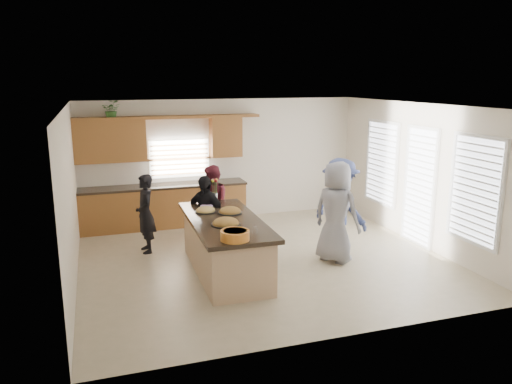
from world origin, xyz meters
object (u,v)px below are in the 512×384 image
object	(u,v)px
woman_left_back	(145,214)
woman_left_mid	(212,203)
woman_left_front	(205,215)
salad_bowl	(235,235)
woman_right_front	(336,212)
island	(225,247)
woman_right_back	(340,207)

from	to	relation	value
woman_left_back	woman_left_mid	xyz separation A→B (m)	(1.37, 0.29, 0.02)
woman_left_front	salad_bowl	bearing A→B (deg)	-41.33
woman_right_front	woman_left_front	bearing A→B (deg)	30.92
island	woman_left_back	bearing A→B (deg)	129.22
island	woman_right_front	xyz separation A→B (m)	(2.04, -0.08, 0.47)
salad_bowl	woman_right_front	world-z (taller)	woman_right_front
woman_left_mid	woman_left_front	size ratio (longest dim) A/B	1.03
island	woman_left_back	xyz separation A→B (m)	(-1.17, 1.49, 0.30)
salad_bowl	woman_left_mid	xyz separation A→B (m)	(0.34, 2.90, -0.25)
woman_left_front	woman_right_front	xyz separation A→B (m)	(2.16, -1.10, 0.16)
woman_left_mid	woman_right_back	world-z (taller)	woman_right_back
salad_bowl	woman_right_back	world-z (taller)	woman_right_back
woman_left_mid	woman_right_front	size ratio (longest dim) A/B	0.85
woman_right_back	woman_right_front	size ratio (longest dim) A/B	1.00
woman_left_back	woman_right_front	bearing A→B (deg)	57.82
salad_bowl	woman_right_front	bearing A→B (deg)	25.59
salad_bowl	woman_left_mid	size ratio (longest dim) A/B	0.28
salad_bowl	woman_left_mid	distance (m)	2.93
woman_left_back	woman_left_mid	distance (m)	1.40
salad_bowl	woman_left_back	world-z (taller)	woman_left_back
woman_left_mid	woman_right_front	bearing A→B (deg)	46.27
island	woman_right_front	distance (m)	2.09
woman_right_front	island	bearing A→B (deg)	55.63
woman_left_front	woman_right_front	world-z (taller)	woman_right_front
woman_left_front	woman_right_back	xyz separation A→B (m)	(2.38, -0.80, 0.16)
woman_left_back	woman_left_front	world-z (taller)	woman_left_front
woman_left_front	woman_right_back	distance (m)	2.52
woman_right_front	woman_right_back	bearing A→B (deg)	-68.75
salad_bowl	woman_right_front	size ratio (longest dim) A/B	0.23
woman_left_back	woman_right_back	world-z (taller)	woman_right_back
woman_left_mid	woman_right_back	xyz separation A→B (m)	(2.07, -1.55, 0.14)
woman_right_back	woman_left_back	bearing A→B (deg)	48.49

